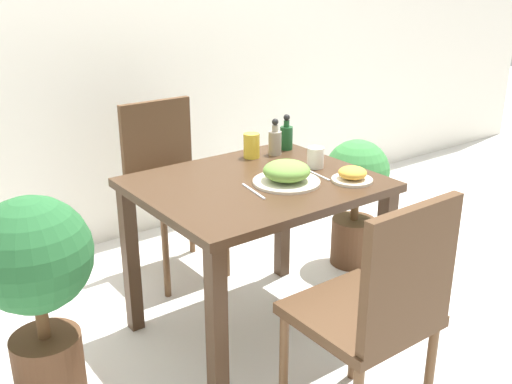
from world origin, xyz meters
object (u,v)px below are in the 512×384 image
side_plate (352,175)px  sauce_bottle (275,141)px  chair_near (378,307)px  food_plate (287,173)px  drink_cup (315,157)px  chair_far (169,178)px  potted_plant_left (37,280)px  potted_plant_right (356,191)px  juice_glass (252,145)px  condiment_bottle (286,136)px

side_plate → sauce_bottle: bearing=92.6°
chair_near → food_plate: bearing=-102.9°
side_plate → drink_cup: 0.23m
chair_far → potted_plant_left: chair_far is taller
drink_cup → potted_plant_left: potted_plant_left is taller
side_plate → sauce_bottle: sauce_bottle is taller
potted_plant_left → potted_plant_right: 1.75m
food_plate → juice_glass: (0.09, 0.37, 0.01)m
food_plate → drink_cup: bearing=19.8°
food_plate → sauce_bottle: size_ratio=1.60×
condiment_bottle → potted_plant_left: bearing=-171.1°
chair_far → potted_plant_right: (0.83, -0.55, -0.09)m
potted_plant_left → chair_far: bearing=37.1°
juice_glass → sauce_bottle: sauce_bottle is taller
chair_far → potted_plant_right: bearing=-33.7°
chair_far → side_plate: 1.08m
drink_cup → chair_near: bearing=-117.3°
drink_cup → potted_plant_right: 0.66m
food_plate → condiment_bottle: size_ratio=1.60×
food_plate → potted_plant_left: bearing=169.9°
condiment_bottle → juice_glass: bearing=-177.9°
condiment_bottle → chair_near: bearing=-113.9°
chair_near → chair_far: bearing=-92.7°
food_plate → drink_cup: food_plate is taller
side_plate → chair_near: bearing=-126.6°
drink_cup → juice_glass: 0.32m
side_plate → juice_glass: juice_glass is taller
chair_near → side_plate: size_ratio=5.34×
chair_near → chair_far: (0.07, 1.53, 0.00)m
chair_far → potted_plant_left: bearing=-142.9°
chair_near → sauce_bottle: size_ratio=5.25×
chair_near → potted_plant_right: bearing=-132.6°
food_plate → drink_cup: size_ratio=3.03×
food_plate → condiment_bottle: bearing=50.8°
food_plate → potted_plant_right: (0.75, 0.31, -0.34)m
sauce_bottle → potted_plant_left: 1.25m
food_plate → potted_plant_right: food_plate is taller
juice_glass → drink_cup: bearing=-64.3°
chair_near → potted_plant_left: 1.19m
sauce_bottle → food_plate: bearing=-121.5°
food_plate → sauce_bottle: bearing=58.5°
condiment_bottle → potted_plant_left: 1.35m
food_plate → chair_far: bearing=95.3°
food_plate → potted_plant_left: potted_plant_left is taller
potted_plant_left → potted_plant_right: potted_plant_left is taller
juice_glass → chair_far: bearing=109.5°
drink_cup → potted_plant_right: drink_cup is taller
side_plate → drink_cup: drink_cup is taller
side_plate → sauce_bottle: 0.49m
drink_cup → potted_plant_left: bearing=175.7°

